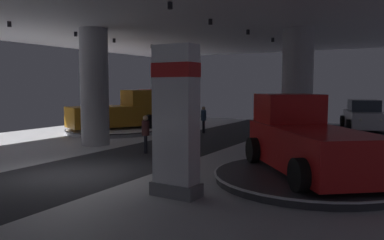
{
  "coord_description": "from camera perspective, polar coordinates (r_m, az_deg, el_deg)",
  "views": [
    {
      "loc": [
        9.32,
        -8.65,
        2.84
      ],
      "look_at": [
        1.48,
        5.48,
        1.4
      ],
      "focal_mm": 36.4,
      "sensor_mm": 36.0,
      "label": 1
    }
  ],
  "objects": [
    {
      "name": "column_right",
      "position": [
        19.02,
        15.17,
        4.64
      ],
      "size": [
        1.43,
        1.43,
        5.5
      ],
      "color": "#ADADB2",
      "rests_on": "ground"
    },
    {
      "name": "display_car_deep_right",
      "position": [
        24.6,
        23.87,
        0.53
      ],
      "size": [
        3.02,
        4.51,
        1.71
      ],
      "color": "silver",
      "rests_on": "display_platform_deep_right"
    },
    {
      "name": "ground",
      "position": [
        13.04,
        -17.82,
        -7.85
      ],
      "size": [
        24.0,
        44.0,
        0.06
      ],
      "color": "#B2B2B7"
    },
    {
      "name": "display_platform_deep_left",
      "position": [
        29.07,
        -4.99,
        -0.28
      ],
      "size": [
        5.68,
        5.68,
        0.23
      ],
      "color": "silver",
      "rests_on": "ground"
    },
    {
      "name": "brand_sign_pylon",
      "position": [
        9.86,
        -2.37,
        0.18
      ],
      "size": [
        1.29,
        0.7,
        3.85
      ],
      "color": "slate",
      "rests_on": "ground"
    },
    {
      "name": "display_platform_mid_right",
      "position": [
        12.12,
        16.91,
        -8.0
      ],
      "size": [
        5.68,
        5.68,
        0.25
      ],
      "color": "#333338",
      "rests_on": "ground"
    },
    {
      "name": "column_left",
      "position": [
        19.07,
        -14.1,
        4.67
      ],
      "size": [
        1.33,
        1.33,
        5.5
      ],
      "color": "#ADADB2",
      "rests_on": "ground"
    },
    {
      "name": "display_platform_deep_right",
      "position": [
        24.65,
        23.8,
        -1.56
      ],
      "size": [
        5.61,
        5.61,
        0.3
      ],
      "color": "#333338",
      "rests_on": "ground"
    },
    {
      "name": "pickup_truck_deep_left",
      "position": [
        29.31,
        -5.14,
        1.79
      ],
      "size": [
        5.3,
        5.16,
        2.3
      ],
      "color": "maroon",
      "rests_on": "display_platform_deep_left"
    },
    {
      "name": "pickup_truck_mid_right",
      "position": [
        12.21,
        16.39,
        -2.9
      ],
      "size": [
        4.9,
        5.48,
        2.3
      ],
      "color": "red",
      "rests_on": "display_platform_mid_right"
    },
    {
      "name": "visitor_walking_far",
      "position": [
        16.39,
        -6.82,
        -1.72
      ],
      "size": [
        0.32,
        0.32,
        1.59
      ],
      "color": "black",
      "rests_on": "ground"
    },
    {
      "name": "visitor_walking_near",
      "position": [
        23.2,
        1.71,
        0.31
      ],
      "size": [
        0.32,
        0.32,
        1.59
      ],
      "color": "black",
      "rests_on": "ground"
    },
    {
      "name": "display_platform_far_left",
      "position": [
        23.98,
        -11.39,
        -1.47
      ],
      "size": [
        5.68,
        5.68,
        0.25
      ],
      "color": "#B7B7BC",
      "rests_on": "ground"
    },
    {
      "name": "pickup_truck_far_left",
      "position": [
        24.01,
        -10.72,
        1.05
      ],
      "size": [
        4.46,
        5.66,
        2.3
      ],
      "color": "#B77519",
      "rests_on": "display_platform_far_left"
    }
  ]
}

